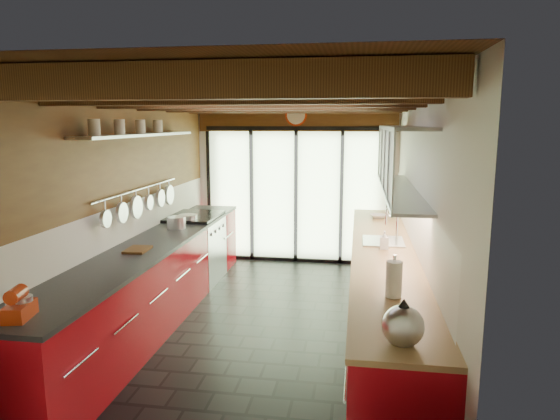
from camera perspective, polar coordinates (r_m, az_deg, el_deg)
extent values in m
plane|color=black|center=(5.70, -1.71, -13.15)|extent=(5.50, 5.50, 0.00)
plane|color=silver|center=(8.02, 1.88, 3.24)|extent=(3.20, 0.00, 3.20)
plane|color=silver|center=(2.76, -12.67, -10.15)|extent=(3.20, 0.00, 3.20)
plane|color=silver|center=(5.84, -17.41, 0.26)|extent=(0.00, 5.50, 5.50)
plane|color=silver|center=(5.27, 15.57, -0.65)|extent=(0.00, 5.50, 5.50)
plane|color=#472814|center=(5.26, -1.86, 13.92)|extent=(5.50, 5.50, 0.00)
cube|color=#593316|center=(3.07, -10.01, 14.36)|extent=(3.14, 0.14, 0.22)
cube|color=#593316|center=(3.93, -5.65, 13.46)|extent=(3.14, 0.14, 0.22)
cube|color=#593316|center=(4.81, -2.89, 12.85)|extent=(3.14, 0.14, 0.22)
cube|color=#593316|center=(5.69, -0.99, 12.41)|extent=(3.14, 0.14, 0.22)
cube|color=#593316|center=(6.58, 0.40, 12.08)|extent=(3.14, 0.14, 0.22)
cube|color=#593316|center=(7.47, 1.45, 11.82)|extent=(3.14, 0.14, 0.22)
cube|color=brown|center=(7.92, 1.89, 10.77)|extent=(3.14, 0.06, 0.50)
plane|color=brown|center=(5.93, -16.63, 7.02)|extent=(0.00, 4.90, 4.90)
plane|color=#C6EAAD|center=(8.03, 1.86, 1.64)|extent=(2.90, 0.00, 2.90)
cube|color=black|center=(8.32, -8.12, 1.83)|extent=(0.05, 0.04, 2.15)
cube|color=black|center=(7.97, 12.25, 1.35)|extent=(0.05, 0.04, 2.15)
cube|color=black|center=(7.99, 1.82, 1.59)|extent=(0.06, 0.05, 2.15)
cube|color=black|center=(7.90, 1.86, 9.33)|extent=(2.90, 0.05, 0.06)
cylinder|color=#B5300E|center=(7.88, 1.85, 10.78)|extent=(0.34, 0.04, 0.34)
cylinder|color=beige|center=(7.86, 1.84, 10.78)|extent=(0.28, 0.02, 0.28)
cube|color=#A00A13|center=(5.90, -14.12, -8.07)|extent=(0.65, 5.00, 0.88)
cube|color=black|center=(5.78, -14.31, -3.73)|extent=(0.68, 5.00, 0.04)
cube|color=silver|center=(7.20, -9.61, -4.63)|extent=(0.66, 0.90, 0.90)
cube|color=black|center=(7.10, -9.73, -0.80)|extent=(0.65, 0.90, 0.06)
cube|color=#A00A13|center=(5.46, 11.71, -9.46)|extent=(0.65, 5.00, 0.88)
cube|color=#9A774A|center=(5.33, 11.88, -4.79)|extent=(0.68, 5.00, 0.04)
cube|color=white|center=(5.83, 8.26, -8.08)|extent=(0.02, 0.60, 0.84)
cube|color=silver|center=(5.71, 11.70, -3.53)|extent=(0.45, 0.52, 0.02)
cylinder|color=silver|center=(5.68, 13.22, -1.85)|extent=(0.02, 0.02, 0.34)
torus|color=silver|center=(5.65, 12.68, -0.14)|extent=(0.14, 0.02, 0.14)
plane|color=silver|center=(5.47, 11.93, 5.69)|extent=(0.00, 3.00, 3.00)
cube|color=#9EA0A5|center=(5.52, 13.57, 2.16)|extent=(0.34, 3.00, 0.03)
cube|color=#9EA0A5|center=(5.47, 13.86, 9.13)|extent=(0.34, 3.00, 0.03)
cylinder|color=silver|center=(6.05, -15.73, 2.31)|extent=(0.02, 2.20, 0.02)
cube|color=silver|center=(5.88, -15.63, 8.26)|extent=(0.28, 2.60, 0.03)
cylinder|color=silver|center=(5.27, -19.30, -0.96)|extent=(0.04, 0.18, 0.18)
cylinder|color=silver|center=(5.57, -17.61, -0.29)|extent=(0.04, 0.22, 0.22)
cylinder|color=silver|center=(5.88, -16.10, 0.31)|extent=(0.04, 0.26, 0.26)
cylinder|color=silver|center=(6.20, -14.75, 0.84)|extent=(0.04, 0.18, 0.18)
cylinder|color=silver|center=(6.52, -13.52, 1.33)|extent=(0.04, 0.22, 0.22)
cylinder|color=silver|center=(6.79, -12.56, 1.71)|extent=(0.04, 0.26, 0.26)
cube|color=#B92E0E|center=(3.88, -27.62, -10.20)|extent=(0.19, 0.27, 0.11)
cylinder|color=#B92E0E|center=(3.83, -27.93, -8.51)|extent=(0.13, 0.18, 0.10)
cylinder|color=silver|center=(3.90, -27.27, -9.50)|extent=(0.15, 0.15, 0.11)
cylinder|color=silver|center=(6.42, -11.74, -1.40)|extent=(0.31, 0.31, 0.15)
cylinder|color=silver|center=(6.81, -10.49, -0.94)|extent=(0.29, 0.29, 0.10)
cube|color=brown|center=(5.41, -15.96, -4.38)|extent=(0.23, 0.31, 0.03)
sphere|color=silver|center=(3.15, 13.89, -12.56)|extent=(0.29, 0.29, 0.25)
cone|color=black|center=(3.10, 13.99, -10.20)|extent=(0.10, 0.10, 0.07)
cylinder|color=silver|center=(3.27, 13.69, -11.46)|extent=(0.04, 0.10, 0.05)
cylinder|color=white|center=(3.92, 12.89, -7.78)|extent=(0.13, 0.13, 0.28)
cylinder|color=silver|center=(3.87, 12.99, -5.40)|extent=(0.03, 0.03, 0.05)
imported|color=silver|center=(5.37, 11.84, -3.37)|extent=(0.09, 0.09, 0.20)
imported|color=silver|center=(7.09, 11.16, -0.72)|extent=(0.24, 0.24, 0.05)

